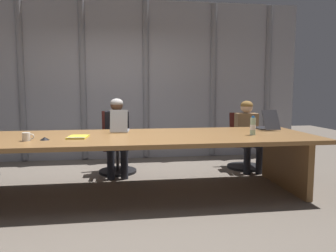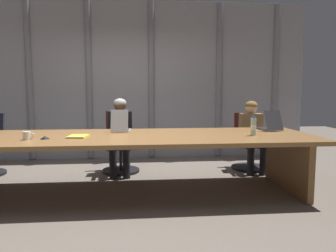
% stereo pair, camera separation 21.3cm
% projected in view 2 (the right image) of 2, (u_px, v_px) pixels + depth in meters
% --- Properties ---
extents(ground_plane, '(14.25, 14.25, 0.00)m').
position_uv_depth(ground_plane, '(119.00, 194.00, 4.11)').
color(ground_plane, '#6B6056').
extents(conference_table, '(4.97, 1.43, 0.75)m').
position_uv_depth(conference_table, '(118.00, 146.00, 4.04)').
color(conference_table, olive).
rests_on(conference_table, ground_plane).
extents(curtain_backdrop, '(7.12, 0.17, 3.02)m').
position_uv_depth(curtain_backdrop, '(124.00, 81.00, 6.17)').
color(curtain_backdrop, '#9999A0').
rests_on(curtain_backdrop, ground_plane).
extents(laptop_left_mid, '(0.27, 0.41, 0.31)m').
position_uv_depth(laptop_left_mid, '(121.00, 127.00, 4.42)').
color(laptop_left_mid, '#A8ADB7').
rests_on(laptop_left_mid, conference_table).
extents(laptop_center, '(0.25, 0.47, 0.29)m').
position_uv_depth(laptop_center, '(269.00, 126.00, 4.60)').
color(laptop_center, '#2D2D33').
rests_on(laptop_center, conference_table).
extents(office_chair_left_mid, '(0.60, 0.61, 0.98)m').
position_uv_depth(office_chair_left_mid, '(120.00, 149.00, 5.24)').
color(office_chair_left_mid, '#511E19').
rests_on(office_chair_left_mid, ground_plane).
extents(office_chair_center, '(0.60, 0.60, 0.93)m').
position_uv_depth(office_chair_center, '(249.00, 148.00, 5.44)').
color(office_chair_center, '#511E19').
rests_on(office_chair_center, ground_plane).
extents(person_left_mid, '(0.38, 0.55, 1.19)m').
position_uv_depth(person_left_mid, '(120.00, 131.00, 5.04)').
color(person_left_mid, black).
rests_on(person_left_mid, ground_plane).
extents(person_center, '(0.38, 0.56, 1.15)m').
position_uv_depth(person_center, '(252.00, 131.00, 5.24)').
color(person_center, olive).
rests_on(person_center, ground_plane).
extents(water_bottle_primary, '(0.07, 0.07, 0.24)m').
position_uv_depth(water_bottle_primary, '(253.00, 127.00, 4.02)').
color(water_bottle_primary, '#ADD1B2').
rests_on(water_bottle_primary, conference_table).
extents(coffee_mug_near, '(0.13, 0.09, 0.09)m').
position_uv_depth(coffee_mug_near, '(27.00, 136.00, 3.69)').
color(coffee_mug_near, white).
rests_on(coffee_mug_near, conference_table).
extents(conference_mic_left_side, '(0.11, 0.11, 0.03)m').
position_uv_depth(conference_mic_left_side, '(45.00, 138.00, 3.74)').
color(conference_mic_left_side, black).
rests_on(conference_mic_left_side, conference_table).
extents(spiral_notepad, '(0.25, 0.33, 0.03)m').
position_uv_depth(spiral_notepad, '(78.00, 136.00, 3.91)').
color(spiral_notepad, yellow).
rests_on(spiral_notepad, conference_table).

